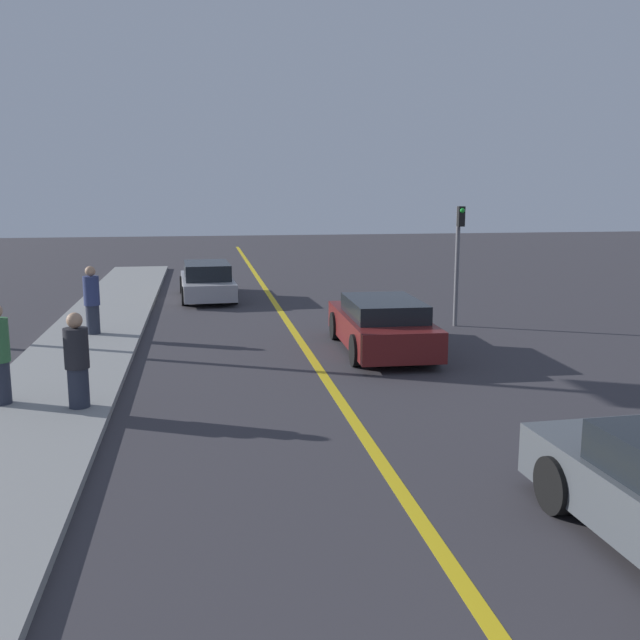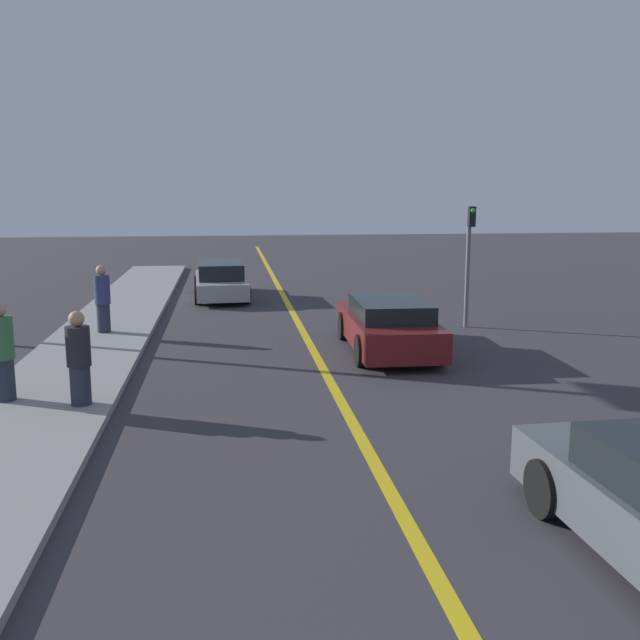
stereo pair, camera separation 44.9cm
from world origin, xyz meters
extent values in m
cube|color=gold|center=(0.00, 18.00, 0.00)|extent=(0.20, 60.00, 0.01)
cube|color=gray|center=(-5.31, 17.48, 0.07)|extent=(2.51, 34.97, 0.14)
cylinder|color=black|center=(1.66, 6.93, 0.35)|extent=(0.24, 0.71, 0.70)
cube|color=maroon|center=(1.76, 15.80, 0.54)|extent=(1.96, 4.70, 0.68)
cube|color=black|center=(1.76, 15.57, 1.08)|extent=(1.69, 2.60, 0.41)
cylinder|color=black|center=(0.93, 17.27, 0.36)|extent=(0.24, 0.72, 0.71)
cylinder|color=black|center=(2.68, 17.22, 0.36)|extent=(0.24, 0.72, 0.71)
cylinder|color=black|center=(0.85, 14.38, 0.36)|extent=(0.24, 0.72, 0.71)
cylinder|color=black|center=(2.60, 14.33, 0.36)|extent=(0.24, 0.72, 0.71)
cube|color=#9E9EA3|center=(-2.26, 24.99, 0.47)|extent=(1.94, 4.84, 0.58)
cube|color=black|center=(-2.26, 24.75, 1.03)|extent=(1.64, 2.69, 0.55)
cylinder|color=black|center=(-3.15, 26.43, 0.32)|extent=(0.25, 0.65, 0.64)
cylinder|color=black|center=(-1.50, 26.50, 0.32)|extent=(0.25, 0.65, 0.64)
cylinder|color=black|center=(-3.02, 23.48, 0.32)|extent=(0.25, 0.65, 0.64)
cylinder|color=black|center=(-1.37, 23.55, 0.32)|extent=(0.25, 0.65, 0.64)
cylinder|color=#282D3D|center=(-4.60, 11.82, 0.48)|extent=(0.35, 0.35, 0.69)
cylinder|color=#232328|center=(-4.60, 11.82, 1.18)|extent=(0.41, 0.41, 0.69)
sphere|color=tan|center=(-4.60, 11.82, 1.66)|extent=(0.27, 0.27, 0.27)
cylinder|color=#282D3D|center=(-5.98, 12.26, 0.52)|extent=(0.35, 0.35, 0.76)
cylinder|color=#336B3D|center=(-5.98, 12.26, 1.27)|extent=(0.41, 0.41, 0.76)
cylinder|color=#282D3D|center=(-5.26, 18.36, 0.51)|extent=(0.34, 0.34, 0.75)
cylinder|color=navy|center=(-5.26, 18.36, 1.27)|extent=(0.40, 0.40, 0.75)
sphere|color=tan|center=(-5.26, 18.36, 1.77)|extent=(0.26, 0.26, 0.26)
cylinder|color=slate|center=(4.64, 18.51, 1.69)|extent=(0.12, 0.12, 3.38)
cube|color=black|center=(4.64, 18.33, 3.10)|extent=(0.18, 0.18, 0.55)
sphere|color=green|center=(4.64, 18.24, 3.27)|extent=(0.14, 0.14, 0.14)
camera|label=1|loc=(-2.46, -0.52, 3.84)|focal=40.00mm
camera|label=2|loc=(-2.01, -0.58, 3.84)|focal=40.00mm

